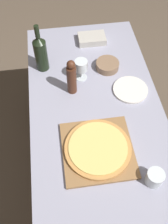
{
  "coord_description": "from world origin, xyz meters",
  "views": [
    {
      "loc": [
        -0.19,
        -0.79,
        1.93
      ],
      "look_at": [
        -0.08,
        0.01,
        0.79
      ],
      "focal_mm": 42.0,
      "sensor_mm": 36.0,
      "label": 1
    }
  ],
  "objects_px": {
    "pepper_mill": "(72,78)",
    "small_bowl": "(107,65)",
    "wine_glass": "(81,66)",
    "pizza": "(98,148)",
    "wine_bottle": "(41,53)"
  },
  "relations": [
    {
      "from": "small_bowl",
      "to": "pizza",
      "type": "bearing_deg",
      "value": -105.65
    },
    {
      "from": "wine_bottle",
      "to": "pizza",
      "type": "bearing_deg",
      "value": -68.8
    },
    {
      "from": "pizza",
      "to": "small_bowl",
      "type": "xyz_separation_m",
      "value": [
        0.16,
        0.57,
        -0.01
      ]
    },
    {
      "from": "pizza",
      "to": "wine_glass",
      "type": "height_order",
      "value": "wine_glass"
    },
    {
      "from": "wine_bottle",
      "to": "wine_glass",
      "type": "height_order",
      "value": "wine_bottle"
    },
    {
      "from": "pepper_mill",
      "to": "small_bowl",
      "type": "distance_m",
      "value": 0.3
    },
    {
      "from": "pizza",
      "to": "wine_bottle",
      "type": "bearing_deg",
      "value": 111.2
    },
    {
      "from": "wine_glass",
      "to": "small_bowl",
      "type": "distance_m",
      "value": 0.2
    },
    {
      "from": "pizza",
      "to": "wine_glass",
      "type": "distance_m",
      "value": 0.51
    },
    {
      "from": "wine_bottle",
      "to": "small_bowl",
      "type": "relative_size",
      "value": 2.18
    },
    {
      "from": "pepper_mill",
      "to": "small_bowl",
      "type": "relative_size",
      "value": 1.64
    },
    {
      "from": "wine_bottle",
      "to": "small_bowl",
      "type": "bearing_deg",
      "value": -8.47
    },
    {
      "from": "pizza",
      "to": "pepper_mill",
      "type": "distance_m",
      "value": 0.43
    },
    {
      "from": "wine_bottle",
      "to": "pepper_mill",
      "type": "distance_m",
      "value": 0.27
    },
    {
      "from": "pepper_mill",
      "to": "small_bowl",
      "type": "bearing_deg",
      "value": 32.87
    }
  ]
}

